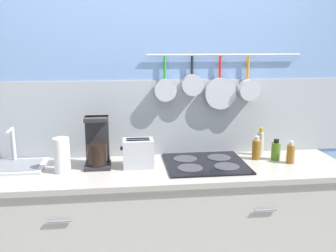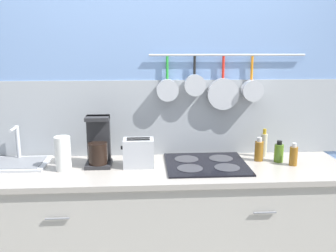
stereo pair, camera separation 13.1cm
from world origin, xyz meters
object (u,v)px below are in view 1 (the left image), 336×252
(paper_towel_roll, at_px, (62,155))
(bottle_hot_sauce, at_px, (256,149))
(bottle_dish_soap, at_px, (261,143))
(bottle_olive_oil, at_px, (290,153))
(bottle_sesame_oil, at_px, (276,151))
(toaster, at_px, (138,153))
(coffee_maker, at_px, (97,146))

(paper_towel_roll, bearing_deg, bottle_hot_sauce, 4.82)
(paper_towel_roll, xyz_separation_m, bottle_dish_soap, (1.38, 0.20, -0.02))
(bottle_olive_oil, bearing_deg, bottle_dish_soap, 123.75)
(bottle_sesame_oil, bearing_deg, bottle_olive_oil, -48.17)
(toaster, height_order, bottle_sesame_oil, toaster)
(paper_towel_roll, xyz_separation_m, bottle_olive_oil, (1.52, 0.00, -0.04))
(bottle_sesame_oil, bearing_deg, paper_towel_roll, -176.88)
(bottle_sesame_oil, bearing_deg, bottle_hot_sauce, 166.10)
(bottle_dish_soap, bearing_deg, bottle_sesame_oil, -62.24)
(coffee_maker, distance_m, bottle_dish_soap, 1.17)
(paper_towel_roll, relative_size, coffee_maker, 0.66)
(toaster, relative_size, bottle_olive_oil, 1.40)
(coffee_maker, distance_m, bottle_olive_oil, 1.31)
(coffee_maker, bearing_deg, bottle_dish_soap, 5.91)
(bottle_hot_sauce, bearing_deg, paper_towel_roll, -175.18)
(paper_towel_roll, height_order, bottle_sesame_oil, paper_towel_roll)
(bottle_sesame_oil, bearing_deg, coffee_maker, 179.78)
(paper_towel_roll, height_order, coffee_maker, coffee_maker)
(bottle_hot_sauce, distance_m, bottle_dish_soap, 0.11)
(coffee_maker, height_order, toaster, coffee_maker)
(bottle_olive_oil, bearing_deg, coffee_maker, 176.34)
(paper_towel_roll, height_order, toaster, paper_towel_roll)
(paper_towel_roll, distance_m, bottle_hot_sauce, 1.32)
(coffee_maker, xyz_separation_m, bottle_sesame_oil, (1.23, -0.00, -0.07))
(paper_towel_roll, xyz_separation_m, coffee_maker, (0.22, 0.08, 0.03))
(bottle_olive_oil, bearing_deg, bottle_hot_sauce, 151.09)
(paper_towel_roll, distance_m, toaster, 0.49)
(coffee_maker, relative_size, toaster, 1.55)
(coffee_maker, distance_m, toaster, 0.27)
(paper_towel_roll, bearing_deg, coffee_maker, 21.10)
(bottle_dish_soap, bearing_deg, coffee_maker, -174.09)
(bottle_hot_sauce, xyz_separation_m, bottle_dish_soap, (0.06, 0.09, 0.02))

